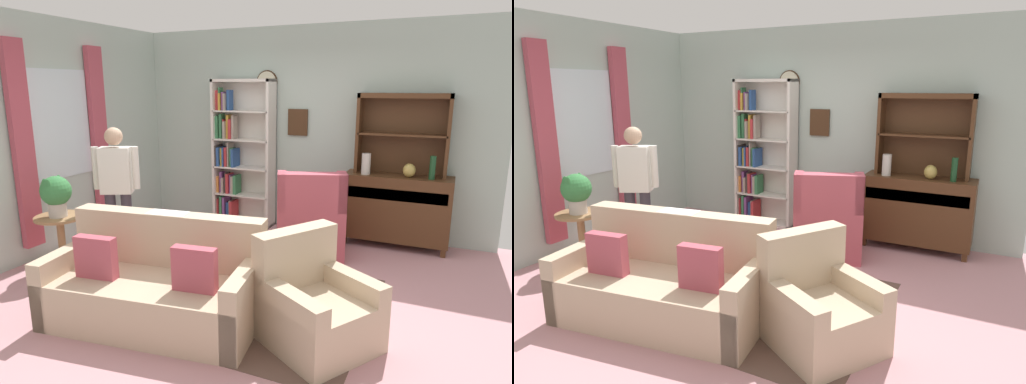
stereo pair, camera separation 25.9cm
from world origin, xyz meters
The scene contains 19 objects.
ground_plane centered at (0.00, 0.00, -0.01)m, with size 5.40×4.60×0.02m, color #C68C93.
wall_back centered at (0.00, 2.13, 1.40)m, with size 5.00×0.09×2.80m.
wall_left centered at (-2.52, 0.02, 1.40)m, with size 0.16×4.20×2.80m.
area_rug centered at (0.20, -0.30, 0.00)m, with size 2.34×2.01×0.01m, color brown.
bookshelf centered at (-0.97, 1.94, 1.01)m, with size 0.90×0.30×2.10m.
sideboard centered at (1.29, 1.86, 0.51)m, with size 1.30×0.45×0.92m.
sideboard_hutch centered at (1.29, 1.97, 1.56)m, with size 1.10×0.26×1.00m.
vase_tall centered at (0.90, 1.78, 1.05)m, with size 0.11×0.11×0.26m, color beige.
vase_round centered at (1.42, 1.79, 1.01)m, with size 0.15×0.15×0.17m, color tan.
bottle_wine centered at (1.68, 1.77, 1.06)m, with size 0.07×0.07×0.28m, color #194223.
couch_floral centered at (-0.33, -0.94, 0.31)m, with size 1.90×1.09×0.90m.
armchair_floral centered at (1.02, -0.71, 0.29)m, with size 1.06×1.05×0.88m.
wingback_chair centered at (0.40, 1.10, 0.38)m, with size 1.01×1.03×1.05m.
plant_stand centered at (-1.95, -0.47, 0.39)m, with size 0.52×0.52×0.63m.
potted_plant_large centered at (-1.93, -0.50, 0.89)m, with size 0.32×0.32×0.45m.
potted_plant_small centered at (-1.74, -0.18, 0.18)m, with size 0.22×0.22×0.30m.
person_reading centered at (-1.55, 0.02, 0.91)m, with size 0.50×0.33×1.56m.
coffee_table centered at (-0.31, 0.05, 0.35)m, with size 0.80×0.50×0.42m.
book_stack centered at (-0.31, 0.10, 0.46)m, with size 0.22×0.14×0.07m.
Camera 1 is at (1.92, -3.82, 2.00)m, focal length 31.26 mm.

